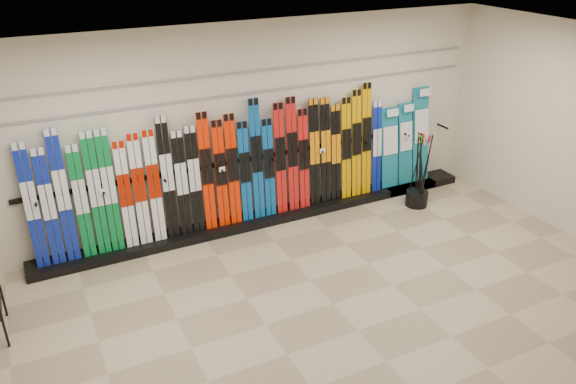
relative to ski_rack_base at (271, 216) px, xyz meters
name	(u,v)px	position (x,y,z in m)	size (l,w,h in m)	color
floor	(333,304)	(-0.22, -2.28, -0.06)	(8.00, 8.00, 0.00)	gray
back_wall	(249,126)	(-0.22, 0.22, 1.44)	(8.00, 8.00, 0.00)	beige
ceiling	(343,55)	(-0.22, -2.28, 2.94)	(8.00, 8.00, 0.00)	silver
ski_rack_base	(271,216)	(0.00, 0.00, 0.00)	(8.00, 0.40, 0.12)	black
skis	(227,171)	(-0.67, 0.02, 0.89)	(5.38, 0.18, 1.83)	#0D2093
snowboards	(406,142)	(2.56, 0.07, 0.79)	(0.96, 0.25, 1.61)	#14728C
pole_bin	(417,198)	(2.35, -0.60, 0.07)	(0.36, 0.36, 0.25)	black
ski_poles	(420,170)	(2.39, -0.57, 0.55)	(0.29, 0.34, 1.18)	black
slatwall_rail_0	(248,93)	(-0.22, 0.20, 1.94)	(7.60, 0.02, 0.03)	gray
slatwall_rail_1	(248,72)	(-0.22, 0.20, 2.24)	(7.60, 0.02, 0.03)	gray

